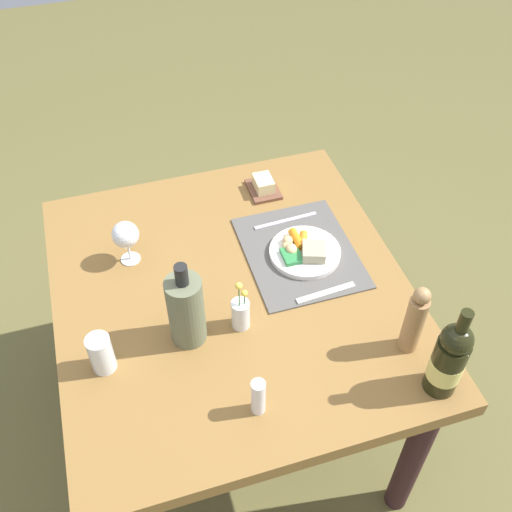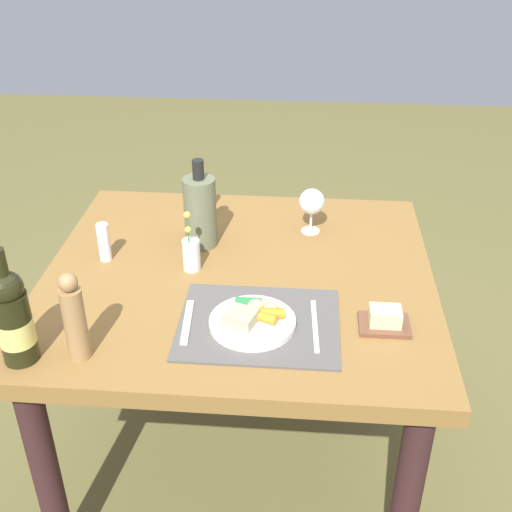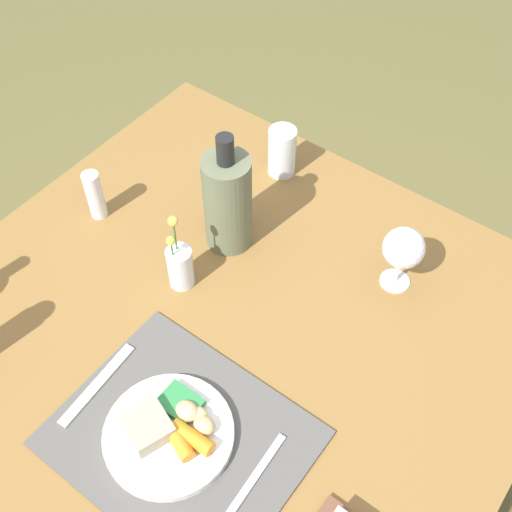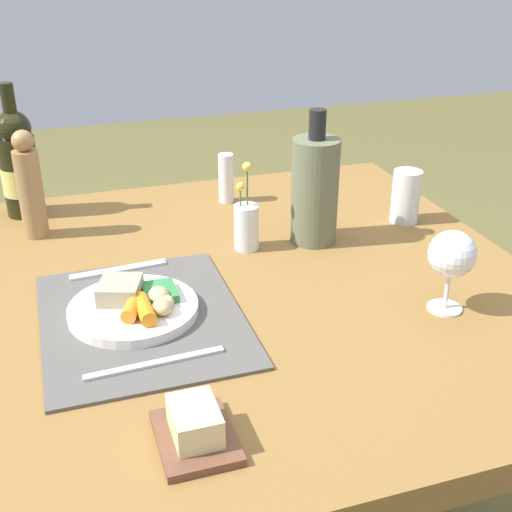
# 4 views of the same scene
# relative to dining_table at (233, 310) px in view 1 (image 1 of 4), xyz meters

# --- Properties ---
(ground_plane) EXTENTS (8.00, 8.00, 0.00)m
(ground_plane) POSITION_rel_dining_table_xyz_m (0.00, 0.00, -0.64)
(ground_plane) COLOR brown
(dining_table) EXTENTS (1.13, 1.03, 0.74)m
(dining_table) POSITION_rel_dining_table_xyz_m (0.00, 0.00, 0.00)
(dining_table) COLOR brown
(dining_table) RESTS_ON ground_plane
(placemat) EXTENTS (0.41, 0.33, 0.01)m
(placemat) POSITION_rel_dining_table_xyz_m (0.08, -0.24, 0.10)
(placemat) COLOR #53504B
(placemat) RESTS_ON dining_table
(dinner_plate) EXTENTS (0.22, 0.22, 0.05)m
(dinner_plate) POSITION_rel_dining_table_xyz_m (0.06, -0.25, 0.12)
(dinner_plate) COLOR white
(dinner_plate) RESTS_ON placemat
(fork) EXTENTS (0.03, 0.19, 0.00)m
(fork) POSITION_rel_dining_table_xyz_m (-0.10, -0.26, 0.11)
(fork) COLOR silver
(fork) RESTS_ON placemat
(knife) EXTENTS (0.02, 0.22, 0.00)m
(knife) POSITION_rel_dining_table_xyz_m (0.22, -0.25, 0.11)
(knife) COLOR silver
(knife) RESTS_ON placemat
(salt_shaker) EXTENTS (0.04, 0.04, 0.12)m
(salt_shaker) POSITION_rel_dining_table_xyz_m (-0.40, 0.04, 0.16)
(salt_shaker) COLOR white
(salt_shaker) RESTS_ON dining_table
(flower_vase) EXTENTS (0.05, 0.05, 0.18)m
(flower_vase) POSITION_rel_dining_table_xyz_m (-0.14, 0.01, 0.15)
(flower_vase) COLOR silver
(flower_vase) RESTS_ON dining_table
(wine_bottle) EXTENTS (0.09, 0.09, 0.30)m
(wine_bottle) POSITION_rel_dining_table_xyz_m (-0.48, -0.42, 0.22)
(wine_bottle) COLOR black
(wine_bottle) RESTS_ON dining_table
(cooler_bottle) EXTENTS (0.10, 0.10, 0.28)m
(cooler_bottle) POSITION_rel_dining_table_xyz_m (-0.13, 0.16, 0.22)
(cooler_bottle) COLOR #61674B
(cooler_bottle) RESTS_ON dining_table
(pepper_mill) EXTENTS (0.05, 0.05, 0.23)m
(pepper_mill) POSITION_rel_dining_table_xyz_m (-0.34, -0.40, 0.21)
(pepper_mill) COLOR #A1794A
(pepper_mill) RESTS_ON dining_table
(water_tumbler) EXTENTS (0.06, 0.06, 0.12)m
(water_tumbler) POSITION_rel_dining_table_xyz_m (-0.16, 0.39, 0.15)
(water_tumbler) COLOR silver
(water_tumbler) RESTS_ON dining_table
(wine_glass) EXTENTS (0.08, 0.08, 0.15)m
(wine_glass) POSITION_rel_dining_table_xyz_m (0.21, 0.27, 0.21)
(wine_glass) COLOR white
(wine_glass) RESTS_ON dining_table
(butter_dish) EXTENTS (0.13, 0.10, 0.05)m
(butter_dish) POSITION_rel_dining_table_xyz_m (0.40, -0.23, 0.12)
(butter_dish) COLOR brown
(butter_dish) RESTS_ON dining_table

